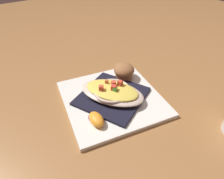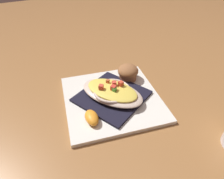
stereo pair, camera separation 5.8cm
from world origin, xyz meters
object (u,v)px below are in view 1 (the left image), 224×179
square_plate (112,99)px  muffin (124,71)px  orange_garnish (96,119)px  gratin_dish (112,91)px

square_plate → muffin: size_ratio=4.10×
square_plate → muffin: muffin is taller
orange_garnish → muffin: bearing=-55.1°
orange_garnish → gratin_dish: bearing=-55.5°
muffin → square_plate: bearing=125.2°
gratin_dish → orange_garnish: size_ratio=3.39×
square_plate → gratin_dish: gratin_dish is taller
square_plate → orange_garnish: orange_garnish is taller
square_plate → gratin_dish: 0.03m
gratin_dish → square_plate: bearing=128.4°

